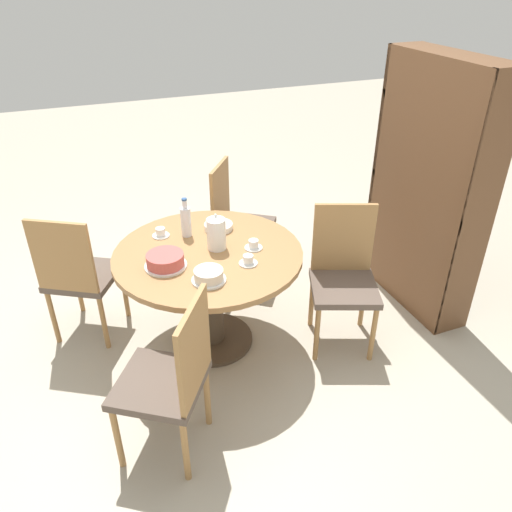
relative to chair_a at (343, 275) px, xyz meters
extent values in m
plane|color=#B2A893|center=(-0.26, -0.83, -0.50)|extent=(14.00, 14.00, 0.00)
cylinder|color=#473828|center=(-0.26, -0.83, -0.49)|extent=(0.54, 0.54, 0.03)
cylinder|color=#473828|center=(-0.26, -0.83, -0.15)|extent=(0.16, 0.16, 0.65)
cylinder|color=#9E7042|center=(-0.26, -0.83, 0.19)|extent=(1.18, 1.18, 0.04)
cylinder|color=#A87A47|center=(0.16, -0.26, -0.29)|extent=(0.03, 0.03, 0.42)
cylinder|color=#A87A47|center=(0.30, 0.08, -0.29)|extent=(0.03, 0.03, 0.42)
cylinder|color=#A87A47|center=(-0.17, -0.13, -0.29)|extent=(0.03, 0.03, 0.42)
cylinder|color=#A87A47|center=(-0.04, 0.21, -0.29)|extent=(0.03, 0.03, 0.42)
cube|color=brown|center=(0.06, -0.02, -0.06)|extent=(0.55, 0.55, 0.04)
cube|color=#A87A47|center=(-0.12, 0.05, 0.20)|extent=(0.17, 0.38, 0.48)
cylinder|color=#A87A47|center=(-0.72, -0.28, -0.29)|extent=(0.03, 0.03, 0.42)
cylinder|color=#A87A47|center=(-1.01, -0.08, -0.29)|extent=(0.03, 0.03, 0.42)
cylinder|color=#A87A47|center=(-0.92, -0.58, -0.29)|extent=(0.03, 0.03, 0.42)
cylinder|color=#A87A47|center=(-1.22, -0.37, -0.29)|extent=(0.03, 0.03, 0.42)
cube|color=brown|center=(-0.97, -0.33, -0.06)|extent=(0.59, 0.59, 0.04)
cube|color=#A87A47|center=(-1.08, -0.49, 0.20)|extent=(0.34, 0.25, 0.48)
cylinder|color=#A87A47|center=(-0.77, -1.33, -0.29)|extent=(0.03, 0.03, 0.42)
cylinder|color=#A87A47|center=(-0.95, -1.64, -0.29)|extent=(0.03, 0.03, 0.42)
cylinder|color=#A87A47|center=(-0.46, -1.52, -0.29)|extent=(0.03, 0.03, 0.42)
cylinder|color=#A87A47|center=(-0.64, -1.82, -0.29)|extent=(0.03, 0.03, 0.42)
cube|color=brown|center=(-0.71, -1.58, -0.06)|extent=(0.58, 0.58, 0.04)
cube|color=#A87A47|center=(-0.54, -1.68, 0.20)|extent=(0.23, 0.36, 0.48)
cylinder|color=#A87A47|center=(0.21, -1.36, -0.29)|extent=(0.03, 0.03, 0.42)
cylinder|color=#A87A47|center=(0.51, -1.56, -0.29)|extent=(0.03, 0.03, 0.42)
cylinder|color=#A87A47|center=(0.41, -1.07, -0.29)|extent=(0.03, 0.03, 0.42)
cylinder|color=#A87A47|center=(0.71, -1.27, -0.29)|extent=(0.03, 0.03, 0.42)
cube|color=brown|center=(0.46, -1.32, -0.06)|extent=(0.58, 0.58, 0.04)
cube|color=#A87A47|center=(0.57, -1.15, 0.20)|extent=(0.35, 0.24, 0.48)
cube|color=brown|center=(0.24, 0.77, 0.39)|extent=(0.04, 0.28, 1.79)
cube|color=brown|center=(-0.70, 0.77, 0.39)|extent=(0.04, 0.28, 1.79)
cube|color=brown|center=(-0.23, 0.64, 0.39)|extent=(0.97, 0.02, 1.79)
cube|color=brown|center=(-0.23, 0.77, -0.48)|extent=(0.90, 0.27, 0.04)
cube|color=brown|center=(-0.23, 0.77, 0.09)|extent=(0.90, 0.27, 0.04)
cube|color=brown|center=(-0.23, 0.77, 0.69)|extent=(0.90, 0.27, 0.04)
cube|color=brown|center=(-0.23, 0.77, 1.26)|extent=(0.90, 0.27, 0.04)
cube|color=teal|center=(0.05, 0.76, -0.23)|extent=(0.35, 0.21, 0.47)
cube|color=#234793|center=(-0.51, 0.76, -0.26)|extent=(0.35, 0.21, 0.41)
cube|color=orange|center=(0.04, 0.76, 0.31)|extent=(0.37, 0.21, 0.40)
cube|color=orange|center=(-0.49, 0.76, 0.30)|extent=(0.37, 0.21, 0.38)
cube|color=#28703D|center=(0.05, 0.76, 0.92)|extent=(0.34, 0.21, 0.43)
cube|color=black|center=(-0.51, 0.76, 0.93)|extent=(0.34, 0.21, 0.45)
cylinder|color=white|center=(-0.28, -0.77, 0.31)|extent=(0.12, 0.12, 0.20)
cone|color=white|center=(-0.28, -0.77, 0.42)|extent=(0.11, 0.11, 0.02)
sphere|color=white|center=(-0.28, -0.77, 0.44)|extent=(0.02, 0.02, 0.02)
cylinder|color=silver|center=(-0.51, -0.90, 0.31)|extent=(0.07, 0.07, 0.20)
cylinder|color=silver|center=(-0.51, -0.90, 0.44)|extent=(0.03, 0.03, 0.06)
cylinder|color=#2D5184|center=(-0.51, -0.90, 0.47)|extent=(0.03, 0.03, 0.01)
cylinder|color=white|center=(-0.19, -1.11, 0.22)|extent=(0.25, 0.25, 0.01)
cylinder|color=#C65651|center=(-0.19, -1.11, 0.26)|extent=(0.22, 0.22, 0.07)
cylinder|color=white|center=(0.05, -0.92, 0.22)|extent=(0.20, 0.20, 0.01)
cylinder|color=silver|center=(0.05, -0.92, 0.25)|extent=(0.17, 0.17, 0.06)
cylinder|color=silver|center=(-0.03, -0.65, 0.22)|extent=(0.11, 0.11, 0.01)
cylinder|color=white|center=(-0.03, -0.65, 0.25)|extent=(0.06, 0.06, 0.05)
cylinder|color=silver|center=(-0.57, -1.06, 0.22)|extent=(0.11, 0.11, 0.01)
cylinder|color=white|center=(-0.57, -1.06, 0.25)|extent=(0.06, 0.06, 0.05)
cylinder|color=silver|center=(-0.20, -0.55, 0.22)|extent=(0.11, 0.11, 0.01)
cylinder|color=white|center=(-0.20, -0.55, 0.25)|extent=(0.06, 0.06, 0.05)
cylinder|color=white|center=(-0.52, -0.68, 0.22)|extent=(0.19, 0.19, 0.01)
cylinder|color=white|center=(-0.52, -0.68, 0.23)|extent=(0.19, 0.19, 0.01)
cylinder|color=white|center=(-0.52, -0.68, 0.24)|extent=(0.19, 0.19, 0.01)
cylinder|color=white|center=(-0.52, -0.68, 0.25)|extent=(0.19, 0.19, 0.01)
camera|label=1|loc=(2.33, -1.53, 1.78)|focal=35.00mm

